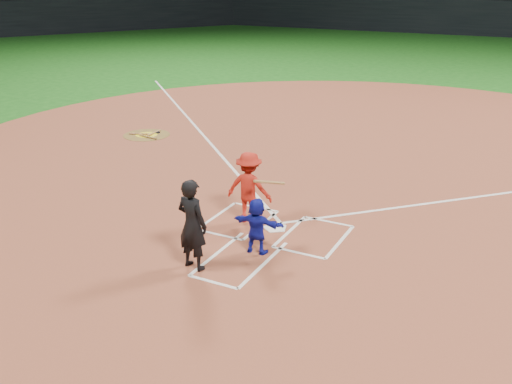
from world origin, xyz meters
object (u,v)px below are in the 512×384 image
at_px(home_plate, 275,228).
at_px(batter_at_plate, 249,187).
at_px(on_deck_circle, 147,135).
at_px(umpire, 192,225).
at_px(catcher, 257,226).

xyz_separation_m(home_plate, batter_at_plate, (-0.73, 0.09, 0.85)).
height_order(home_plate, on_deck_circle, home_plate).
bearing_deg(on_deck_circle, home_plate, -34.04).
height_order(home_plate, umpire, umpire).
bearing_deg(catcher, umpire, 51.37).
distance_m(on_deck_circle, batter_at_plate, 8.67).
height_order(catcher, batter_at_plate, batter_at_plate).
distance_m(home_plate, umpire, 2.71).
bearing_deg(on_deck_circle, catcher, -39.48).
relative_size(home_plate, on_deck_circle, 0.35).
relative_size(on_deck_circle, catcher, 1.39).
relative_size(on_deck_circle, umpire, 0.90).
relative_size(home_plate, umpire, 0.32).
distance_m(home_plate, on_deck_circle, 9.28).
xyz_separation_m(umpire, batter_at_plate, (-0.08, 2.54, -0.09)).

